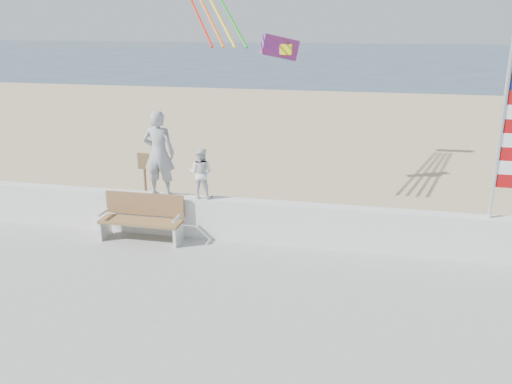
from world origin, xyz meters
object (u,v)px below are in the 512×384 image
bench (142,217)px  flag (510,121)px  child (201,173)px  adult (159,153)px

bench → flag: 7.61m
bench → flag: (7.24, 0.45, 2.30)m
child → bench: child is taller
bench → child: bearing=20.5°
child → flag: (6.02, -0.00, 1.36)m
adult → flag: size_ratio=0.54×
adult → child: 1.01m
child → flag: bearing=-178.2°
adult → bench: bearing=53.8°
child → flag: size_ratio=0.32×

